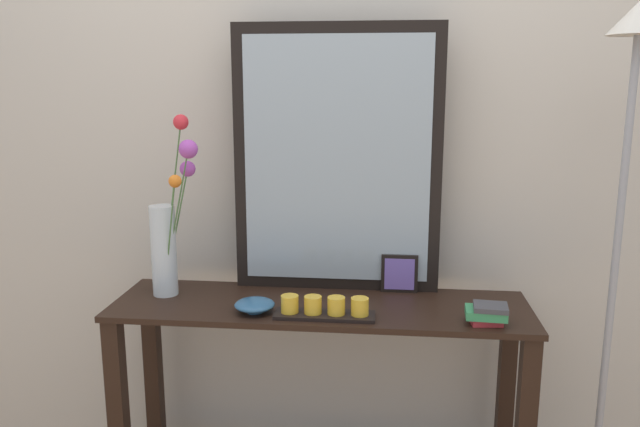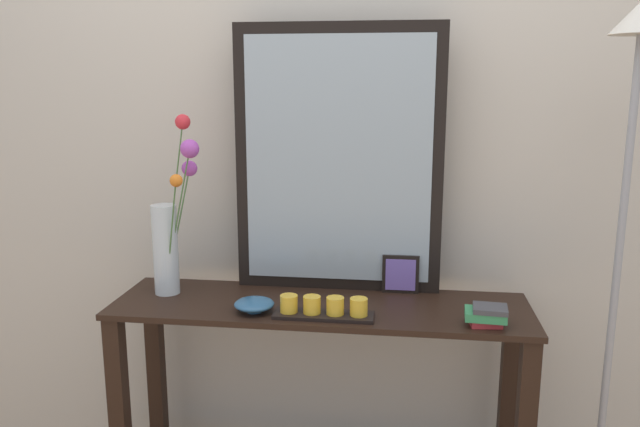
# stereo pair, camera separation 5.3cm
# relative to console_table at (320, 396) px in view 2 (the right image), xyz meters

# --- Properties ---
(wall_back) EXTENTS (6.40, 0.08, 2.70)m
(wall_back) POSITION_rel_console_table_xyz_m (0.00, 0.32, 0.85)
(wall_back) COLOR beige
(wall_back) RESTS_ON ground
(console_table) EXTENTS (1.39, 0.40, 0.84)m
(console_table) POSITION_rel_console_table_xyz_m (0.00, 0.00, 0.00)
(console_table) COLOR black
(console_table) RESTS_ON ground
(mirror_leaning) EXTENTS (0.72, 0.03, 0.93)m
(mirror_leaning) POSITION_rel_console_table_xyz_m (0.04, 0.17, 0.80)
(mirror_leaning) COLOR black
(mirror_leaning) RESTS_ON console_table
(tall_vase_left) EXTENTS (0.18, 0.16, 0.62)m
(tall_vase_left) POSITION_rel_console_table_xyz_m (-0.53, 0.04, 0.57)
(tall_vase_left) COLOR silver
(tall_vase_left) RESTS_ON console_table
(candle_tray) EXTENTS (0.32, 0.09, 0.07)m
(candle_tray) POSITION_rel_console_table_xyz_m (0.03, -0.12, 0.37)
(candle_tray) COLOR black
(candle_tray) RESTS_ON console_table
(picture_frame_small) EXTENTS (0.13, 0.01, 0.14)m
(picture_frame_small) POSITION_rel_console_table_xyz_m (0.27, 0.15, 0.40)
(picture_frame_small) COLOR black
(picture_frame_small) RESTS_ON console_table
(decorative_bowl) EXTENTS (0.13, 0.13, 0.04)m
(decorative_bowl) POSITION_rel_console_table_xyz_m (-0.20, -0.10, 0.36)
(decorative_bowl) COLOR #2D5B84
(decorative_bowl) RESTS_ON console_table
(book_stack) EXTENTS (0.13, 0.10, 0.06)m
(book_stack) POSITION_rel_console_table_xyz_m (0.53, -0.12, 0.37)
(book_stack) COLOR #C63338
(book_stack) RESTS_ON console_table
(floor_lamp) EXTENTS (0.24, 0.24, 1.80)m
(floor_lamp) POSITION_rel_console_table_xyz_m (0.93, -0.02, 0.71)
(floor_lamp) COLOR #9E9EA3
(floor_lamp) RESTS_ON ground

